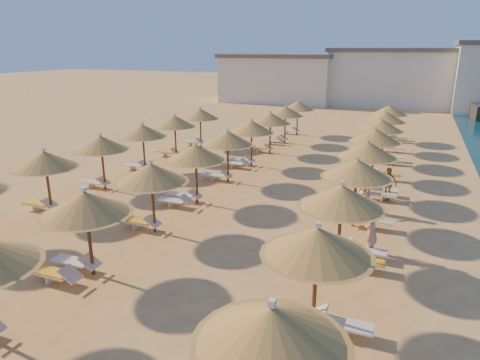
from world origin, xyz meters
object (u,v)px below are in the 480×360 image
at_px(parasol_row_east, 357,170).
at_px(parasol_row_west, 196,153).
at_px(beachgoer_a, 371,230).
at_px(beachgoer_b, 363,193).
at_px(beachgoer_c, 388,183).

bearing_deg(parasol_row_east, parasol_row_west, 180.00).
relative_size(parasol_row_east, beachgoer_a, 21.36).
bearing_deg(beachgoer_b, beachgoer_c, 153.52).
xyz_separation_m(parasol_row_west, beachgoer_b, (7.62, 1.85, -1.57)).
bearing_deg(beachgoer_a, beachgoer_b, -169.42).
bearing_deg(beachgoer_c, beachgoer_a, -61.20).
relative_size(parasol_row_west, beachgoer_c, 24.35).
relative_size(parasol_row_east, beachgoer_b, 21.66).
bearing_deg(beachgoer_b, beachgoer_a, 6.46).
distance_m(parasol_row_west, beachgoer_a, 8.91).
xyz_separation_m(parasol_row_east, beachgoer_b, (0.14, 1.85, -1.57)).
xyz_separation_m(parasol_row_east, parasol_row_west, (-7.48, 0.00, 0.00)).
height_order(beachgoer_a, beachgoer_c, beachgoer_a).
distance_m(beachgoer_a, beachgoer_c, 6.54).
distance_m(parasol_row_east, parasol_row_west, 7.48).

